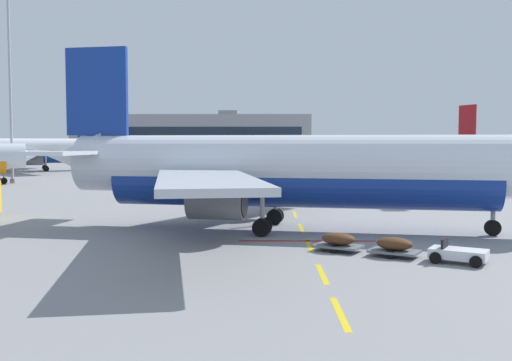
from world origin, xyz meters
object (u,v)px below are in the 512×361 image
baggage_train (395,246)px  apron_light_mast_near (9,51)px  airliner_foreground (291,170)px  airliner_far_center (53,150)px

baggage_train → apron_light_mast_near: (-41.56, 52.57, 17.76)m
airliner_foreground → airliner_far_center: size_ratio=0.99×
airliner_far_center → apron_light_mast_near: 38.14m
airliner_foreground → baggage_train: 10.68m
airliner_foreground → apron_light_mast_near: (-36.75, 43.66, 14.34)m
airliner_foreground → apron_light_mast_near: size_ratio=1.15×
airliner_far_center → baggage_train: airliner_far_center is taller
airliner_foreground → apron_light_mast_near: apron_light_mast_near is taller
baggage_train → airliner_foreground: bearing=118.3°
airliner_foreground → apron_light_mast_near: bearing=130.1°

